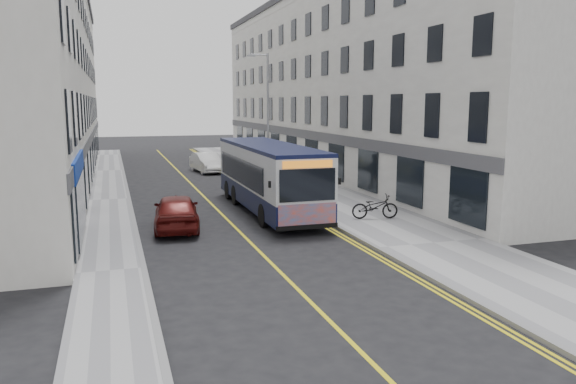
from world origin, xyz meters
TOP-DOWN VIEW (x-y plane):
  - ground at (0.00, 0.00)m, footprint 140.00×140.00m
  - pavement_east at (6.25, 12.00)m, footprint 4.50×64.00m
  - pavement_west at (-5.00, 12.00)m, footprint 2.00×64.00m
  - kerb_east at (4.00, 12.00)m, footprint 0.18×64.00m
  - kerb_west at (-4.00, 12.00)m, footprint 0.18×64.00m
  - road_centre_line at (0.00, 12.00)m, footprint 0.12×64.00m
  - road_dbl_yellow_inner at (3.55, 12.00)m, footprint 0.10×64.00m
  - road_dbl_yellow_outer at (3.75, 12.00)m, footprint 0.10×64.00m
  - terrace_east at (11.50, 21.00)m, footprint 6.00×46.00m
  - terrace_west at (-9.00, 21.00)m, footprint 6.00×46.00m
  - streetlamp at (4.17, 14.00)m, footprint 1.32×0.18m
  - city_bus at (2.29, 6.89)m, footprint 2.58×11.03m
  - bicycle at (6.09, 3.27)m, footprint 2.14×1.13m
  - pedestrian_near at (6.14, 12.23)m, footprint 0.76×0.54m
  - pedestrian_far at (6.73, 11.62)m, footprint 1.20×1.08m
  - car_white at (1.96, 22.85)m, footprint 2.06×4.53m
  - car_maroon at (-2.36, 4.28)m, footprint 2.20×4.55m

SIDE VIEW (x-z plane):
  - ground at x=0.00m, z-range 0.00..0.00m
  - road_centre_line at x=0.00m, z-range 0.00..0.01m
  - road_dbl_yellow_inner at x=3.55m, z-range 0.00..0.01m
  - road_dbl_yellow_outer at x=3.75m, z-range 0.00..0.01m
  - pavement_east at x=6.25m, z-range 0.00..0.12m
  - pavement_west at x=-5.00m, z-range 0.00..0.12m
  - kerb_east at x=4.00m, z-range 0.00..0.13m
  - kerb_west at x=-4.00m, z-range 0.00..0.13m
  - bicycle at x=6.09m, z-range 0.12..1.19m
  - car_white at x=1.96m, z-range 0.00..1.44m
  - car_maroon at x=-2.36m, z-range 0.00..1.50m
  - pedestrian_near at x=6.14m, z-range 0.12..2.06m
  - pedestrian_far at x=6.73m, z-range 0.12..2.13m
  - city_bus at x=2.29m, z-range 0.15..3.35m
  - streetlamp at x=4.17m, z-range 0.38..8.38m
  - terrace_east at x=11.50m, z-range 0.00..13.00m
  - terrace_west at x=-9.00m, z-range 0.00..13.00m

